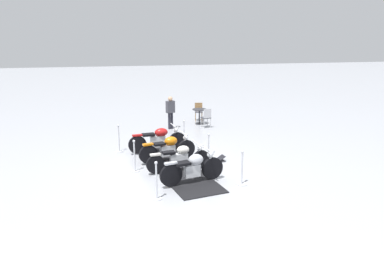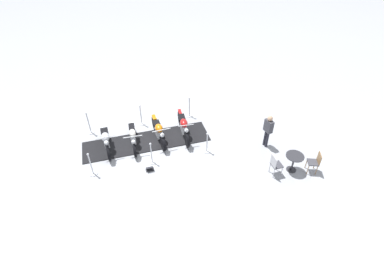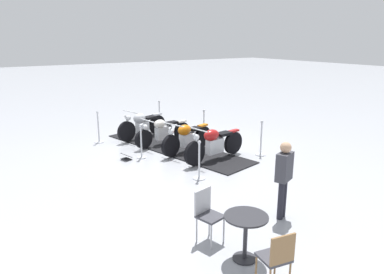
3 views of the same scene
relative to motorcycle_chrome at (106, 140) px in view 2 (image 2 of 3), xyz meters
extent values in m
plane|color=#A8AAB2|center=(1.67, 0.39, -0.53)|extent=(80.00, 80.00, 0.00)
cube|color=black|center=(1.67, 0.39, -0.51)|extent=(5.81, 2.57, 0.03)
cylinder|color=black|center=(0.17, -0.66, -0.14)|extent=(0.28, 0.72, 0.71)
cylinder|color=black|center=(-0.18, 0.72, -0.14)|extent=(0.28, 0.72, 0.71)
cube|color=silver|center=(-0.01, 0.03, -0.11)|extent=(0.31, 0.53, 0.39)
ellipsoid|color=#B7BAC1|center=(0.02, -0.09, 0.24)|extent=(0.46, 0.55, 0.35)
cube|color=black|center=(-0.09, 0.36, 0.18)|extent=(0.42, 0.54, 0.08)
cube|color=#B7BAC1|center=(-0.18, 0.72, 0.25)|extent=(0.22, 0.41, 0.06)
cylinder|color=silver|center=(0.14, -0.56, 0.16)|extent=(0.16, 0.36, 0.60)
cylinder|color=silver|center=(0.12, -0.47, 0.52)|extent=(0.76, 0.23, 0.04)
sphere|color=silver|center=(0.14, -0.56, 0.32)|extent=(0.18, 0.18, 0.18)
cylinder|color=black|center=(1.24, -0.53, -0.18)|extent=(0.20, 0.63, 0.63)
cylinder|color=black|center=(0.99, 1.07, -0.18)|extent=(0.20, 0.63, 0.63)
cube|color=silver|center=(1.11, 0.27, -0.11)|extent=(0.29, 0.62, 0.43)
ellipsoid|color=silver|center=(1.14, 0.12, 0.22)|extent=(0.34, 0.47, 0.28)
cube|color=black|center=(1.06, 0.62, 0.18)|extent=(0.32, 0.45, 0.08)
cube|color=silver|center=(0.99, 1.07, 0.16)|extent=(0.18, 0.36, 0.06)
cylinder|color=silver|center=(1.22, -0.45, 0.08)|extent=(0.12, 0.33, 0.53)
cylinder|color=silver|center=(1.21, -0.36, 0.41)|extent=(0.79, 0.16, 0.04)
sphere|color=silver|center=(1.23, -0.46, 0.21)|extent=(0.18, 0.18, 0.18)
cylinder|color=black|center=(2.43, -0.22, -0.16)|extent=(0.30, 0.68, 0.67)
cylinder|color=black|center=(2.04, 1.22, -0.16)|extent=(0.30, 0.68, 0.67)
cube|color=silver|center=(2.24, 0.50, -0.12)|extent=(0.37, 0.57, 0.39)
ellipsoid|color=#D16B0F|center=(2.27, 0.38, 0.22)|extent=(0.45, 0.56, 0.33)
cube|color=black|center=(2.15, 0.82, 0.17)|extent=(0.39, 0.46, 0.08)
cube|color=#D16B0F|center=(2.04, 1.22, 0.21)|extent=(0.25, 0.40, 0.06)
cylinder|color=silver|center=(2.41, -0.16, 0.13)|extent=(0.13, 0.26, 0.58)
cylinder|color=silver|center=(2.40, -0.09, 0.47)|extent=(0.78, 0.24, 0.04)
sphere|color=silver|center=(2.42, -0.19, 0.27)|extent=(0.18, 0.18, 0.18)
cylinder|color=black|center=(3.47, -0.05, -0.15)|extent=(0.21, 0.71, 0.70)
cylinder|color=black|center=(3.24, 1.53, -0.15)|extent=(0.21, 0.71, 0.70)
cube|color=silver|center=(3.36, 0.74, -0.09)|extent=(0.28, 0.60, 0.43)
ellipsoid|color=#AD1919|center=(3.38, 0.60, 0.27)|extent=(0.40, 0.57, 0.33)
cube|color=black|center=(3.30, 1.11, 0.22)|extent=(0.36, 0.51, 0.08)
cube|color=#AD1919|center=(3.24, 1.53, 0.23)|extent=(0.19, 0.40, 0.06)
cylinder|color=silver|center=(3.46, 0.03, 0.15)|extent=(0.11, 0.31, 0.60)
cylinder|color=silver|center=(3.45, 0.11, 0.51)|extent=(0.67, 0.13, 0.04)
sphere|color=silver|center=(3.46, 0.01, 0.31)|extent=(0.18, 0.18, 0.18)
cylinder|color=silver|center=(4.30, -0.46, -0.52)|extent=(0.32, 0.32, 0.03)
cylinder|color=silver|center=(4.30, -0.46, -0.04)|extent=(0.05, 0.05, 0.92)
sphere|color=silver|center=(4.30, -0.46, 0.45)|extent=(0.09, 0.09, 0.09)
cylinder|color=silver|center=(1.39, 1.73, -0.52)|extent=(0.29, 0.29, 0.03)
cylinder|color=silver|center=(1.39, 1.73, 0.00)|extent=(0.05, 0.05, 1.01)
sphere|color=silver|center=(1.39, 1.73, 0.54)|extent=(0.09, 0.09, 0.09)
cylinder|color=silver|center=(3.73, 2.23, -0.52)|extent=(0.31, 0.31, 0.03)
cylinder|color=silver|center=(3.73, 2.23, -0.01)|extent=(0.05, 0.05, 0.99)
sphere|color=silver|center=(3.73, 2.23, 0.53)|extent=(0.09, 0.09, 0.09)
cylinder|color=silver|center=(1.96, -0.96, -0.52)|extent=(0.30, 0.30, 0.03)
cylinder|color=silver|center=(1.96, -0.96, -0.03)|extent=(0.05, 0.05, 0.94)
sphere|color=silver|center=(1.96, -0.96, 0.47)|extent=(0.09, 0.09, 0.09)
cylinder|color=silver|center=(-0.95, 1.24, -0.52)|extent=(0.29, 0.29, 0.03)
cylinder|color=silver|center=(-0.95, 1.24, 0.01)|extent=(0.05, 0.05, 1.03)
sphere|color=silver|center=(-0.95, 1.24, 0.56)|extent=(0.09, 0.09, 0.09)
cylinder|color=silver|center=(-0.38, -1.46, -0.52)|extent=(0.34, 0.34, 0.03)
cylinder|color=silver|center=(-0.38, -1.46, 0.00)|extent=(0.05, 0.05, 1.00)
sphere|color=silver|center=(-0.38, -1.46, 0.54)|extent=(0.09, 0.09, 0.09)
cube|color=#333338|center=(1.87, -1.42, -0.52)|extent=(0.36, 0.26, 0.02)
cube|color=black|center=(1.87, -1.42, -0.39)|extent=(0.34, 0.29, 0.14)
cylinder|color=#2D2D33|center=(7.61, -1.83, -0.52)|extent=(0.39, 0.39, 0.02)
cylinder|color=#2D2D33|center=(7.61, -1.83, -0.14)|extent=(0.07, 0.07, 0.73)
cylinder|color=#2D2D33|center=(7.61, -1.83, 0.24)|extent=(0.71, 0.71, 0.03)
cylinder|color=olive|center=(8.16, -2.09, -0.30)|extent=(0.03, 0.03, 0.47)
cylinder|color=olive|center=(8.21, -1.76, -0.30)|extent=(0.03, 0.03, 0.47)
cylinder|color=olive|center=(8.49, -2.15, -0.30)|extent=(0.03, 0.03, 0.47)
cylinder|color=olive|center=(8.55, -1.81, -0.30)|extent=(0.03, 0.03, 0.47)
cube|color=#3F3F47|center=(8.35, -1.95, -0.04)|extent=(0.46, 0.46, 0.04)
cube|color=olive|center=(8.54, -1.98, 0.19)|extent=(0.10, 0.40, 0.43)
cylinder|color=#B7B7BC|center=(7.01, -1.79, -0.29)|extent=(0.03, 0.03, 0.47)
cylinder|color=#B7B7BC|center=(7.09, -2.12, -0.29)|extent=(0.03, 0.03, 0.47)
cylinder|color=#B7B7BC|center=(6.68, -1.87, -0.29)|extent=(0.03, 0.03, 0.47)
cylinder|color=#B7B7BC|center=(6.75, -2.20, -0.29)|extent=(0.03, 0.03, 0.47)
cube|color=#3F3F47|center=(6.88, -2.00, -0.03)|extent=(0.48, 0.48, 0.04)
cube|color=#B7B7BC|center=(6.70, -2.04, 0.21)|extent=(0.12, 0.40, 0.44)
cylinder|color=#23232D|center=(6.96, -0.32, -0.13)|extent=(0.12, 0.12, 0.81)
cylinder|color=#23232D|center=(6.91, -0.19, -0.13)|extent=(0.12, 0.12, 0.81)
cube|color=#3F3F47|center=(6.93, -0.26, 0.56)|extent=(0.35, 0.45, 0.57)
sphere|color=tan|center=(6.93, -0.26, 0.95)|extent=(0.22, 0.22, 0.22)
camera|label=1|loc=(-10.90, 2.16, 4.08)|focal=35.69mm
camera|label=2|loc=(2.94, -10.18, 8.36)|focal=28.38mm
camera|label=3|loc=(11.50, -5.42, 2.99)|focal=33.99mm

